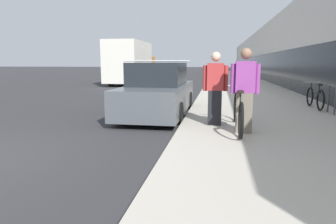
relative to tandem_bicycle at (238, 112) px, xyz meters
The scene contains 9 objects.
sidewalk_slab 18.10m from the tandem_bicycle, 86.85° to the left, with size 4.70×70.00×0.11m.
storefront_facade 27.45m from the tandem_bicycle, 72.19° to the left, with size 10.01×70.00×4.89m.
tandem_bicycle is the anchor object (origin of this frame).
person_rider 0.61m from the tandem_bicycle, 72.73° to the right, with size 0.61×0.24×1.81m.
person_bystander 0.83m from the tandem_bicycle, 142.01° to the left, with size 0.60×0.23×1.76m.
bike_rack_hoop 3.91m from the tandem_bicycle, 42.40° to the left, with size 0.05×0.60×0.84m.
cruiser_bike_nearest 4.57m from the tandem_bicycle, 53.40° to the left, with size 0.52×1.80×0.85m.
parked_sedan_curbside 3.17m from the tandem_bicycle, 135.94° to the left, with size 1.85×4.63×1.68m.
moving_truck 16.70m from the tandem_bicycle, 114.64° to the left, with size 2.37×6.88×3.13m.
Camera 1 is at (4.42, -3.93, 1.62)m, focal length 32.00 mm.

